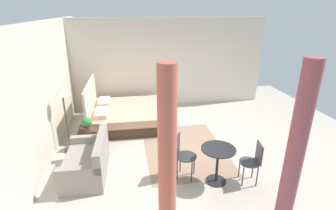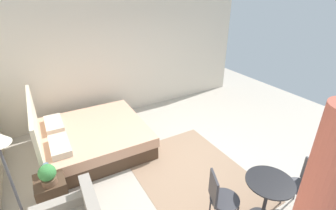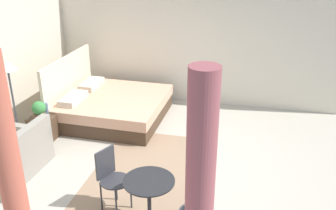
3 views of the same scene
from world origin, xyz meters
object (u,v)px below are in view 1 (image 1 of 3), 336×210
potted_plant (87,123)px  floor_lamp (63,100)px  cafe_chair_near_window (182,152)px  cafe_chair_near_couch (254,159)px  bed (125,115)px  nightstand (89,137)px  couch (88,162)px  balcony_table (218,159)px  vase (88,122)px

potted_plant → floor_lamp: bearing=105.1°
cafe_chair_near_window → cafe_chair_near_couch: cafe_chair_near_window is taller
bed → floor_lamp: 2.08m
nightstand → cafe_chair_near_couch: 3.80m
bed → cafe_chair_near_couch: bearing=-142.6°
couch → cafe_chair_near_window: 1.88m
floor_lamp → cafe_chair_near_window: bearing=-120.1°
nightstand → balcony_table: size_ratio=0.66×
cafe_chair_near_couch → potted_plant: bearing=59.8°
couch → cafe_chair_near_couch: 3.20m
cafe_chair_near_window → bed: bearing=21.8°
potted_plant → cafe_chair_near_window: cafe_chair_near_window is taller
floor_lamp → balcony_table: floor_lamp is taller
couch → vase: bearing=5.2°
couch → vase: size_ratio=6.58×
floor_lamp → cafe_chair_near_couch: floor_lamp is taller
couch → cafe_chair_near_couch: cafe_chair_near_couch is taller
bed → couch: size_ratio=1.51×
couch → balcony_table: couch is taller
balcony_table → vase: bearing=52.3°
potted_plant → vase: 0.23m
potted_plant → couch: bearing=-173.9°
nightstand → vase: size_ratio=2.33×
cafe_chair_near_window → cafe_chair_near_couch: 1.34m
couch → cafe_chair_near_couch: size_ratio=1.63×
couch → potted_plant: 1.17m
bed → couch: (-2.31, 0.75, -0.01)m
nightstand → cafe_chair_near_couch: cafe_chair_near_couch is taller
balcony_table → cafe_chair_near_window: (0.28, 0.62, 0.03)m
potted_plant → cafe_chair_near_couch: 3.73m
bed → floor_lamp: (-1.31, 1.28, 0.99)m
nightstand → vase: (0.12, -0.01, 0.33)m
cafe_chair_near_window → vase: bearing=48.8°
couch → cafe_chair_near_window: (-0.37, -1.82, 0.26)m
potted_plant → bed: bearing=-35.9°
potted_plant → balcony_table: 3.11m
nightstand → potted_plant: bearing=-175.1°
potted_plant → cafe_chair_near_couch: cafe_chair_near_couch is taller
potted_plant → vase: bearing=0.9°
couch → potted_plant: size_ratio=4.09×
nightstand → potted_plant: potted_plant is taller
floor_lamp → cafe_chair_near_couch: size_ratio=1.87×
nightstand → bed: bearing=-38.6°
potted_plant → cafe_chair_near_couch: bearing=-120.2°
balcony_table → cafe_chair_near_window: cafe_chair_near_window is taller
potted_plant → cafe_chair_near_couch: size_ratio=0.40×
floor_lamp → cafe_chair_near_window: (-1.37, -2.35, -0.74)m
bed → vase: 1.34m
couch → balcony_table: bearing=-104.9°
couch → potted_plant: bearing=6.1°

